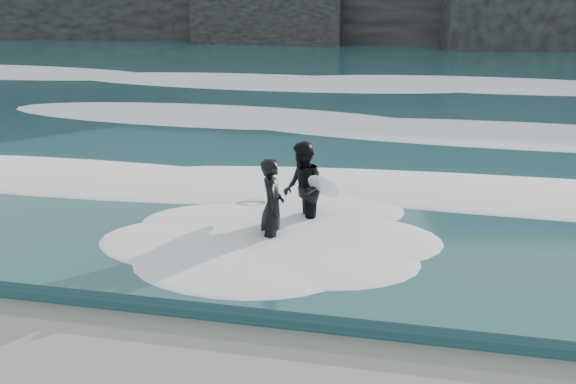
% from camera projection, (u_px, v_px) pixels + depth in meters
% --- Properties ---
extents(sea, '(90.00, 52.00, 0.30)m').
position_uv_depth(sea, '(364.00, 74.00, 34.83)').
color(sea, '#1D444B').
rests_on(sea, ground).
extents(foam_near, '(60.00, 3.20, 0.20)m').
position_uv_depth(foam_near, '(248.00, 179.00, 16.13)').
color(foam_near, white).
rests_on(foam_near, sea).
extents(foam_mid, '(60.00, 4.00, 0.24)m').
position_uv_depth(foam_mid, '(310.00, 119.00, 22.65)').
color(foam_mid, white).
rests_on(foam_mid, sea).
extents(foam_far, '(60.00, 4.80, 0.30)m').
position_uv_depth(foam_far, '(352.00, 79.00, 31.02)').
color(foam_far, white).
rests_on(foam_far, sea).
extents(surfer_left, '(1.12, 2.00, 1.74)m').
position_uv_depth(surfer_left, '(268.00, 206.00, 12.75)').
color(surfer_left, black).
rests_on(surfer_left, ground).
extents(surfer_right, '(1.18, 1.80, 1.82)m').
position_uv_depth(surfer_right, '(305.00, 189.00, 13.60)').
color(surfer_right, black).
rests_on(surfer_right, ground).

